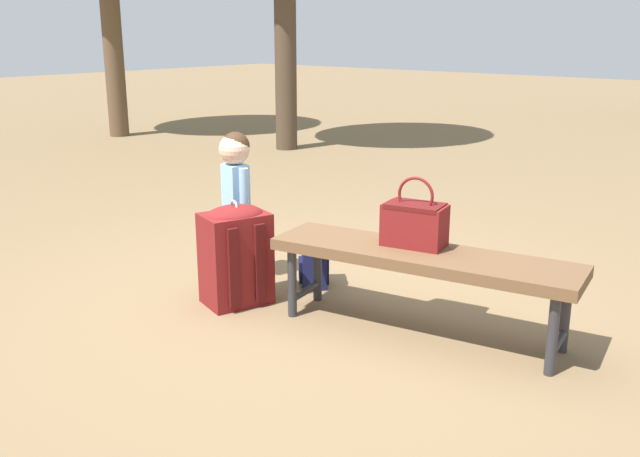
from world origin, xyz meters
TOP-DOWN VIEW (x-y plane):
  - ground_plane at (0.00, 0.00)m, footprint 40.00×40.00m
  - park_bench at (-0.75, -0.06)m, footprint 1.65×0.68m
  - handbag at (-0.66, -0.11)m, footprint 0.35×0.24m
  - child_standing at (0.60, -0.04)m, footprint 0.25×0.19m
  - backpack_large at (0.30, 0.26)m, footprint 0.39×0.43m
  - backpack_small at (0.14, -0.24)m, footprint 0.25×0.25m

SIDE VIEW (x-z plane):
  - ground_plane at x=0.00m, z-range 0.00..0.00m
  - backpack_small at x=0.14m, z-range 0.00..0.34m
  - backpack_large at x=0.30m, z-range 0.00..0.61m
  - park_bench at x=-0.75m, z-range 0.17..0.62m
  - handbag at x=-0.66m, z-range 0.39..0.76m
  - child_standing at x=0.60m, z-range 0.16..1.10m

